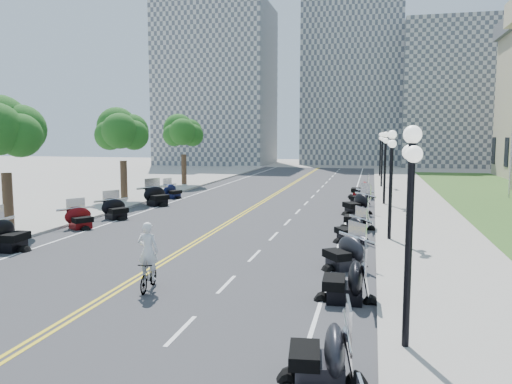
% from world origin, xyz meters
% --- Properties ---
extents(ground, '(160.00, 160.00, 0.00)m').
position_xyz_m(ground, '(0.00, 0.00, 0.00)').
color(ground, gray).
extents(road, '(16.00, 90.00, 0.01)m').
position_xyz_m(road, '(0.00, 10.00, 0.00)').
color(road, '#333335').
rests_on(road, ground).
extents(centerline_yellow_a, '(0.12, 90.00, 0.00)m').
position_xyz_m(centerline_yellow_a, '(-0.12, 10.00, 0.01)').
color(centerline_yellow_a, yellow).
rests_on(centerline_yellow_a, road).
extents(centerline_yellow_b, '(0.12, 90.00, 0.00)m').
position_xyz_m(centerline_yellow_b, '(0.12, 10.00, 0.01)').
color(centerline_yellow_b, yellow).
rests_on(centerline_yellow_b, road).
extents(edge_line_north, '(0.12, 90.00, 0.00)m').
position_xyz_m(edge_line_north, '(6.40, 10.00, 0.01)').
color(edge_line_north, white).
rests_on(edge_line_north, road).
extents(edge_line_south, '(0.12, 90.00, 0.00)m').
position_xyz_m(edge_line_south, '(-6.40, 10.00, 0.01)').
color(edge_line_south, white).
rests_on(edge_line_south, road).
extents(lane_dash_4, '(0.12, 2.00, 0.00)m').
position_xyz_m(lane_dash_4, '(3.20, -8.00, 0.01)').
color(lane_dash_4, white).
rests_on(lane_dash_4, road).
extents(lane_dash_5, '(0.12, 2.00, 0.00)m').
position_xyz_m(lane_dash_5, '(3.20, -4.00, 0.01)').
color(lane_dash_5, white).
rests_on(lane_dash_5, road).
extents(lane_dash_6, '(0.12, 2.00, 0.00)m').
position_xyz_m(lane_dash_6, '(3.20, 0.00, 0.01)').
color(lane_dash_6, white).
rests_on(lane_dash_6, road).
extents(lane_dash_7, '(0.12, 2.00, 0.00)m').
position_xyz_m(lane_dash_7, '(3.20, 4.00, 0.01)').
color(lane_dash_7, white).
rests_on(lane_dash_7, road).
extents(lane_dash_8, '(0.12, 2.00, 0.00)m').
position_xyz_m(lane_dash_8, '(3.20, 8.00, 0.01)').
color(lane_dash_8, white).
rests_on(lane_dash_8, road).
extents(lane_dash_9, '(0.12, 2.00, 0.00)m').
position_xyz_m(lane_dash_9, '(3.20, 12.00, 0.01)').
color(lane_dash_9, white).
rests_on(lane_dash_9, road).
extents(lane_dash_10, '(0.12, 2.00, 0.00)m').
position_xyz_m(lane_dash_10, '(3.20, 16.00, 0.01)').
color(lane_dash_10, white).
rests_on(lane_dash_10, road).
extents(lane_dash_11, '(0.12, 2.00, 0.00)m').
position_xyz_m(lane_dash_11, '(3.20, 20.00, 0.01)').
color(lane_dash_11, white).
rests_on(lane_dash_11, road).
extents(lane_dash_12, '(0.12, 2.00, 0.00)m').
position_xyz_m(lane_dash_12, '(3.20, 24.00, 0.01)').
color(lane_dash_12, white).
rests_on(lane_dash_12, road).
extents(lane_dash_13, '(0.12, 2.00, 0.00)m').
position_xyz_m(lane_dash_13, '(3.20, 28.00, 0.01)').
color(lane_dash_13, white).
rests_on(lane_dash_13, road).
extents(lane_dash_14, '(0.12, 2.00, 0.00)m').
position_xyz_m(lane_dash_14, '(3.20, 32.00, 0.01)').
color(lane_dash_14, white).
rests_on(lane_dash_14, road).
extents(lane_dash_15, '(0.12, 2.00, 0.00)m').
position_xyz_m(lane_dash_15, '(3.20, 36.00, 0.01)').
color(lane_dash_15, white).
rests_on(lane_dash_15, road).
extents(lane_dash_16, '(0.12, 2.00, 0.00)m').
position_xyz_m(lane_dash_16, '(3.20, 40.00, 0.01)').
color(lane_dash_16, white).
rests_on(lane_dash_16, road).
extents(lane_dash_17, '(0.12, 2.00, 0.00)m').
position_xyz_m(lane_dash_17, '(3.20, 44.00, 0.01)').
color(lane_dash_17, white).
rests_on(lane_dash_17, road).
extents(lane_dash_18, '(0.12, 2.00, 0.00)m').
position_xyz_m(lane_dash_18, '(3.20, 48.00, 0.01)').
color(lane_dash_18, white).
rests_on(lane_dash_18, road).
extents(lane_dash_19, '(0.12, 2.00, 0.00)m').
position_xyz_m(lane_dash_19, '(3.20, 52.00, 0.01)').
color(lane_dash_19, white).
rests_on(lane_dash_19, road).
extents(sidewalk_north, '(5.00, 90.00, 0.15)m').
position_xyz_m(sidewalk_north, '(10.50, 10.00, 0.07)').
color(sidewalk_north, '#9E9991').
rests_on(sidewalk_north, ground).
extents(sidewalk_south, '(5.00, 90.00, 0.15)m').
position_xyz_m(sidewalk_south, '(-10.50, 10.00, 0.07)').
color(sidewalk_south, '#9E9991').
rests_on(sidewalk_south, ground).
extents(distant_block_a, '(18.00, 14.00, 26.00)m').
position_xyz_m(distant_block_a, '(-18.00, 62.00, 13.00)').
color(distant_block_a, gray).
rests_on(distant_block_a, ground).
extents(distant_block_b, '(16.00, 12.00, 30.00)m').
position_xyz_m(distant_block_b, '(4.00, 68.00, 15.00)').
color(distant_block_b, gray).
rests_on(distant_block_b, ground).
extents(distant_block_c, '(20.00, 14.00, 22.00)m').
position_xyz_m(distant_block_c, '(22.00, 65.00, 11.00)').
color(distant_block_c, gray).
rests_on(distant_block_c, ground).
extents(street_lamp_1, '(0.50, 1.20, 4.90)m').
position_xyz_m(street_lamp_1, '(8.60, -8.00, 2.60)').
color(street_lamp_1, black).
rests_on(street_lamp_1, sidewalk_north).
extents(street_lamp_2, '(0.50, 1.20, 4.90)m').
position_xyz_m(street_lamp_2, '(8.60, 4.00, 2.60)').
color(street_lamp_2, black).
rests_on(street_lamp_2, sidewalk_north).
extents(street_lamp_3, '(0.50, 1.20, 4.90)m').
position_xyz_m(street_lamp_3, '(8.60, 16.00, 2.60)').
color(street_lamp_3, black).
rests_on(street_lamp_3, sidewalk_north).
extents(street_lamp_4, '(0.50, 1.20, 4.90)m').
position_xyz_m(street_lamp_4, '(8.60, 28.00, 2.60)').
color(street_lamp_4, black).
rests_on(street_lamp_4, sidewalk_north).
extents(street_lamp_5, '(0.50, 1.20, 4.90)m').
position_xyz_m(street_lamp_5, '(8.60, 40.00, 2.60)').
color(street_lamp_5, black).
rests_on(street_lamp_5, sidewalk_north).
extents(flagpole, '(1.10, 0.20, 10.00)m').
position_xyz_m(flagpole, '(18.00, 22.00, 5.00)').
color(flagpole, silver).
rests_on(flagpole, ground).
extents(tree_2, '(4.80, 4.80, 9.20)m').
position_xyz_m(tree_2, '(-10.00, 2.00, 4.75)').
color(tree_2, '#235619').
rests_on(tree_2, sidewalk_south).
extents(tree_3, '(4.80, 4.80, 9.20)m').
position_xyz_m(tree_3, '(-10.00, 14.00, 4.75)').
color(tree_3, '#235619').
rests_on(tree_3, sidewalk_south).
extents(tree_4, '(4.80, 4.80, 9.20)m').
position_xyz_m(tree_4, '(-10.00, 26.00, 4.75)').
color(tree_4, '#235619').
rests_on(tree_4, sidewalk_south).
extents(motorcycle_n_3, '(2.11, 2.11, 1.33)m').
position_xyz_m(motorcycle_n_3, '(6.86, -9.79, 0.67)').
color(motorcycle_n_3, black).
rests_on(motorcycle_n_3, road).
extents(motorcycle_n_4, '(2.07, 2.07, 1.41)m').
position_xyz_m(motorcycle_n_4, '(7.08, -4.80, 0.70)').
color(motorcycle_n_4, black).
rests_on(motorcycle_n_4, road).
extents(motorcycle_n_5, '(2.74, 2.74, 1.37)m').
position_xyz_m(motorcycle_n_5, '(6.84, -1.14, 0.69)').
color(motorcycle_n_5, black).
rests_on(motorcycle_n_5, road).
extents(motorcycle_n_6, '(2.53, 2.53, 1.30)m').
position_xyz_m(motorcycle_n_6, '(6.86, 3.57, 0.65)').
color(motorcycle_n_6, black).
rests_on(motorcycle_n_6, road).
extents(motorcycle_n_7, '(2.03, 2.03, 1.41)m').
position_xyz_m(motorcycle_n_7, '(7.04, 6.81, 0.70)').
color(motorcycle_n_7, black).
rests_on(motorcycle_n_7, road).
extents(motorcycle_n_8, '(2.94, 2.94, 1.51)m').
position_xyz_m(motorcycle_n_8, '(6.88, 11.62, 0.75)').
color(motorcycle_n_8, black).
rests_on(motorcycle_n_8, road).
extents(motorcycle_n_9, '(2.48, 2.48, 1.24)m').
position_xyz_m(motorcycle_n_9, '(6.92, 16.02, 0.62)').
color(motorcycle_n_9, black).
rests_on(motorcycle_n_9, road).
extents(motorcycle_n_10, '(2.18, 2.18, 1.49)m').
position_xyz_m(motorcycle_n_10, '(6.88, 20.20, 0.74)').
color(motorcycle_n_10, '#590A0C').
rests_on(motorcycle_n_10, road).
extents(motorcycle_s_5, '(2.29, 2.29, 1.53)m').
position_xyz_m(motorcycle_s_5, '(-7.16, -1.51, 0.77)').
color(motorcycle_s_5, black).
rests_on(motorcycle_s_5, road).
extents(motorcycle_s_6, '(2.51, 2.51, 1.27)m').
position_xyz_m(motorcycle_s_6, '(-7.03, 3.65, 0.63)').
color(motorcycle_s_6, '#590A0C').
rests_on(motorcycle_s_6, road).
extents(motorcycle_s_7, '(2.63, 2.63, 1.33)m').
position_xyz_m(motorcycle_s_7, '(-6.73, 6.82, 0.66)').
color(motorcycle_s_7, black).
rests_on(motorcycle_s_7, road).
extents(motorcycle_s_8, '(3.00, 3.00, 1.51)m').
position_xyz_m(motorcycle_s_8, '(-6.72, 12.52, 0.76)').
color(motorcycle_s_8, black).
rests_on(motorcycle_s_8, road).
extents(motorcycle_s_9, '(2.23, 2.23, 1.25)m').
position_xyz_m(motorcycle_s_9, '(-7.22, 16.47, 0.63)').
color(motorcycle_s_9, black).
rests_on(motorcycle_s_9, road).
extents(bicycle, '(0.66, 1.64, 0.96)m').
position_xyz_m(bicycle, '(0.98, -5.15, 0.48)').
color(bicycle, '#A51414').
rests_on(bicycle, road).
extents(cyclist_rider, '(0.67, 0.44, 1.84)m').
position_xyz_m(cyclist_rider, '(0.98, -5.15, 1.88)').
color(cyclist_rider, silver).
rests_on(cyclist_rider, bicycle).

